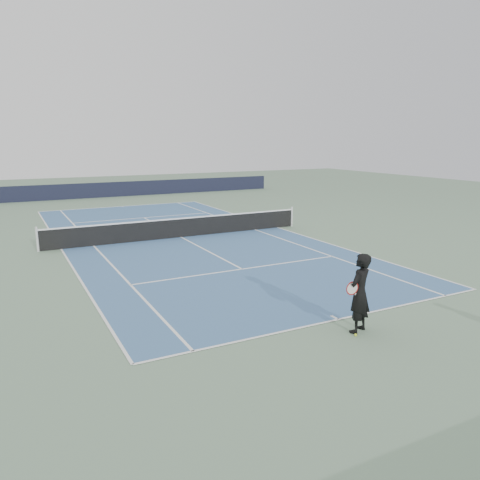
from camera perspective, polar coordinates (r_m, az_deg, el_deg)
name	(u,v)px	position (r m, az deg, el deg)	size (l,w,h in m)	color
ground	(181,237)	(22.84, -7.21, 0.32)	(80.00, 80.00, 0.00)	slate
court_surface	(181,237)	(22.84, -7.21, 0.34)	(10.97, 23.77, 0.01)	#3C618E
tennis_net	(181,227)	(22.74, -7.24, 1.56)	(12.90, 0.10, 1.07)	silver
windscreen_far	(104,190)	(39.84, -16.24, 5.89)	(30.00, 0.25, 1.20)	black
tennis_player	(359,293)	(11.84, 14.36, -6.29)	(0.90, 0.79, 2.00)	black
tennis_ball	(356,335)	(11.88, 13.92, -11.16)	(0.07, 0.07, 0.07)	#D0E32E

